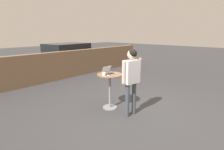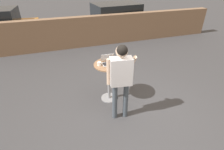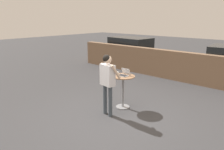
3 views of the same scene
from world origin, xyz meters
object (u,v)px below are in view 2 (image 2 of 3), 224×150
at_px(cafe_table, 109,76).
at_px(parked_car_near_street, 113,20).
at_px(coffee_mug, 99,64).
at_px(standing_person, 121,74).
at_px(laptop, 108,62).

xyz_separation_m(cafe_table, parked_car_near_street, (1.84, 5.02, 0.09)).
bearing_deg(parked_car_near_street, coffee_mug, -112.47).
xyz_separation_m(standing_person, parked_car_near_street, (1.82, 5.74, -0.35)).
height_order(coffee_mug, standing_person, standing_person).
distance_m(laptop, coffee_mug, 0.24).
bearing_deg(cafe_table, coffee_mug, 179.36).
bearing_deg(laptop, coffee_mug, -171.10).
relative_size(coffee_mug, standing_person, 0.07).
distance_m(laptop, standing_person, 0.76).
bearing_deg(standing_person, coffee_mug, 109.84).
bearing_deg(standing_person, cafe_table, 92.23).
bearing_deg(cafe_table, parked_car_near_street, 69.84).
xyz_separation_m(coffee_mug, standing_person, (0.26, -0.72, 0.08)).
height_order(cafe_table, parked_car_near_street, parked_car_near_street).
relative_size(cafe_table, laptop, 3.18).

